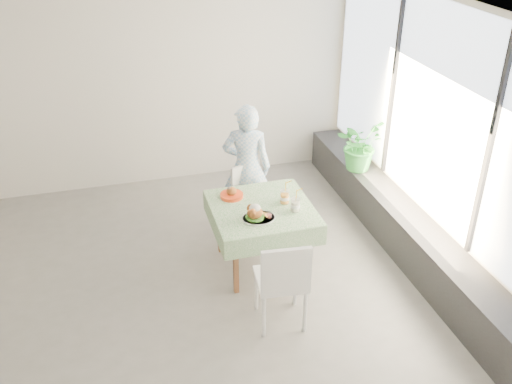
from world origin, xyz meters
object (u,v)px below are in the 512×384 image
object	(u,v)px
chair_far	(254,213)
juice_cup_orange	(285,197)
potted_plant	(360,144)
diner	(247,167)
chair_near	(281,296)
main_dish	(257,214)
cafe_table	(262,230)

from	to	relation	value
chair_far	juice_cup_orange	bearing A→B (deg)	-77.20
juice_cup_orange	potted_plant	world-z (taller)	potted_plant
diner	potted_plant	xyz separation A→B (m)	(1.50, 0.14, 0.05)
diner	juice_cup_orange	distance (m)	0.87
chair_near	diner	xyz separation A→B (m)	(0.15, 1.78, 0.48)
chair_near	main_dish	distance (m)	0.86
juice_cup_orange	potted_plant	bearing A→B (deg)	36.95
main_dish	potted_plant	world-z (taller)	potted_plant
cafe_table	diner	size ratio (longest dim) A/B	0.67
chair_near	juice_cup_orange	xyz separation A→B (m)	(0.33, 0.93, 0.51)
diner	potted_plant	size ratio (longest dim) A/B	2.35
potted_plant	juice_cup_orange	bearing A→B (deg)	-143.05
chair_near	main_dish	world-z (taller)	chair_near
cafe_table	potted_plant	size ratio (longest dim) A/B	1.58
juice_cup_orange	chair_far	bearing A→B (deg)	102.80
main_dish	chair_far	bearing A→B (deg)	76.20
potted_plant	chair_far	bearing A→B (deg)	-167.57
cafe_table	chair_near	xyz separation A→B (m)	(-0.08, -0.92, -0.16)
chair_near	diner	world-z (taller)	diner
cafe_table	chair_near	world-z (taller)	chair_near
chair_near	juice_cup_orange	size ratio (longest dim) A/B	3.24
main_dish	cafe_table	bearing A→B (deg)	61.84
main_dish	potted_plant	xyz separation A→B (m)	(1.68, 1.23, 0.03)
cafe_table	juice_cup_orange	distance (m)	0.43
cafe_table	diner	bearing A→B (deg)	85.60
chair_far	juice_cup_orange	world-z (taller)	juice_cup_orange
diner	potted_plant	world-z (taller)	diner
cafe_table	diner	distance (m)	0.92
cafe_table	juice_cup_orange	world-z (taller)	juice_cup_orange
chair_far	potted_plant	size ratio (longest dim) A/B	1.27
chair_far	diner	world-z (taller)	diner
diner	main_dish	size ratio (longest dim) A/B	4.57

